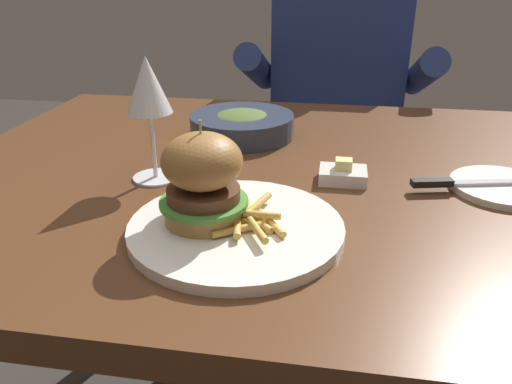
{
  "coord_description": "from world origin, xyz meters",
  "views": [
    {
      "loc": [
        0.09,
        -0.75,
        1.04
      ],
      "look_at": [
        -0.0,
        -0.19,
        0.78
      ],
      "focal_mm": 35.0,
      "sensor_mm": 36.0,
      "label": 1
    }
  ],
  "objects_px": {
    "burger_sandwich": "(203,178)",
    "table_knife": "(471,182)",
    "main_plate": "(236,228)",
    "diner_person": "(333,138)",
    "bread_plate": "(503,187)",
    "wine_glass": "(148,90)",
    "soup_bowl": "(242,124)",
    "butter_dish": "(343,174)"
  },
  "relations": [
    {
      "from": "burger_sandwich",
      "to": "table_knife",
      "type": "relative_size",
      "value": 0.6
    },
    {
      "from": "main_plate",
      "to": "diner_person",
      "type": "bearing_deg",
      "value": 83.14
    },
    {
      "from": "bread_plate",
      "to": "main_plate",
      "type": "bearing_deg",
      "value": -152.34
    },
    {
      "from": "wine_glass",
      "to": "soup_bowl",
      "type": "relative_size",
      "value": 0.95
    },
    {
      "from": "wine_glass",
      "to": "table_knife",
      "type": "height_order",
      "value": "wine_glass"
    },
    {
      "from": "table_knife",
      "to": "butter_dish",
      "type": "relative_size",
      "value": 3.01
    },
    {
      "from": "soup_bowl",
      "to": "diner_person",
      "type": "relative_size",
      "value": 0.17
    },
    {
      "from": "burger_sandwich",
      "to": "diner_person",
      "type": "distance_m",
      "value": 0.96
    },
    {
      "from": "burger_sandwich",
      "to": "diner_person",
      "type": "height_order",
      "value": "diner_person"
    },
    {
      "from": "table_knife",
      "to": "diner_person",
      "type": "relative_size",
      "value": 0.18
    },
    {
      "from": "wine_glass",
      "to": "soup_bowl",
      "type": "bearing_deg",
      "value": 67.67
    },
    {
      "from": "bread_plate",
      "to": "soup_bowl",
      "type": "distance_m",
      "value": 0.46
    },
    {
      "from": "main_plate",
      "to": "diner_person",
      "type": "relative_size",
      "value": 0.23
    },
    {
      "from": "bread_plate",
      "to": "soup_bowl",
      "type": "relative_size",
      "value": 0.76
    },
    {
      "from": "burger_sandwich",
      "to": "table_knife",
      "type": "xyz_separation_m",
      "value": [
        0.35,
        0.18,
        -0.06
      ]
    },
    {
      "from": "butter_dish",
      "to": "soup_bowl",
      "type": "bearing_deg",
      "value": 135.38
    },
    {
      "from": "burger_sandwich",
      "to": "butter_dish",
      "type": "height_order",
      "value": "burger_sandwich"
    },
    {
      "from": "main_plate",
      "to": "table_knife",
      "type": "height_order",
      "value": "table_knife"
    },
    {
      "from": "wine_glass",
      "to": "bread_plate",
      "type": "height_order",
      "value": "wine_glass"
    },
    {
      "from": "butter_dish",
      "to": "table_knife",
      "type": "bearing_deg",
      "value": -1.94
    },
    {
      "from": "butter_dish",
      "to": "main_plate",
      "type": "bearing_deg",
      "value": -124.93
    },
    {
      "from": "main_plate",
      "to": "bread_plate",
      "type": "height_order",
      "value": "main_plate"
    },
    {
      "from": "main_plate",
      "to": "bread_plate",
      "type": "distance_m",
      "value": 0.41
    },
    {
      "from": "burger_sandwich",
      "to": "main_plate",
      "type": "bearing_deg",
      "value": -3.57
    },
    {
      "from": "main_plate",
      "to": "soup_bowl",
      "type": "xyz_separation_m",
      "value": [
        -0.06,
        0.37,
        0.02
      ]
    },
    {
      "from": "main_plate",
      "to": "table_knife",
      "type": "distance_m",
      "value": 0.36
    },
    {
      "from": "main_plate",
      "to": "wine_glass",
      "type": "height_order",
      "value": "wine_glass"
    },
    {
      "from": "diner_person",
      "to": "bread_plate",
      "type": "bearing_deg",
      "value": -71.05
    },
    {
      "from": "table_knife",
      "to": "soup_bowl",
      "type": "relative_size",
      "value": 1.09
    },
    {
      "from": "diner_person",
      "to": "butter_dish",
      "type": "bearing_deg",
      "value": -88.59
    },
    {
      "from": "burger_sandwich",
      "to": "bread_plate",
      "type": "xyz_separation_m",
      "value": [
        0.4,
        0.19,
        -0.07
      ]
    },
    {
      "from": "main_plate",
      "to": "butter_dish",
      "type": "xyz_separation_m",
      "value": [
        0.13,
        0.18,
        0.0
      ]
    },
    {
      "from": "burger_sandwich",
      "to": "bread_plate",
      "type": "height_order",
      "value": "burger_sandwich"
    },
    {
      "from": "bread_plate",
      "to": "butter_dish",
      "type": "bearing_deg",
      "value": -178.75
    },
    {
      "from": "table_knife",
      "to": "butter_dish",
      "type": "distance_m",
      "value": 0.18
    },
    {
      "from": "main_plate",
      "to": "wine_glass",
      "type": "bearing_deg",
      "value": 136.55
    },
    {
      "from": "wine_glass",
      "to": "table_knife",
      "type": "distance_m",
      "value": 0.49
    },
    {
      "from": "burger_sandwich",
      "to": "butter_dish",
      "type": "bearing_deg",
      "value": 47.14
    },
    {
      "from": "bread_plate",
      "to": "diner_person",
      "type": "distance_m",
      "value": 0.79
    },
    {
      "from": "table_knife",
      "to": "burger_sandwich",
      "type": "bearing_deg",
      "value": -153.49
    },
    {
      "from": "burger_sandwich",
      "to": "soup_bowl",
      "type": "xyz_separation_m",
      "value": [
        -0.02,
        0.37,
        -0.05
      ]
    },
    {
      "from": "wine_glass",
      "to": "butter_dish",
      "type": "height_order",
      "value": "wine_glass"
    }
  ]
}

